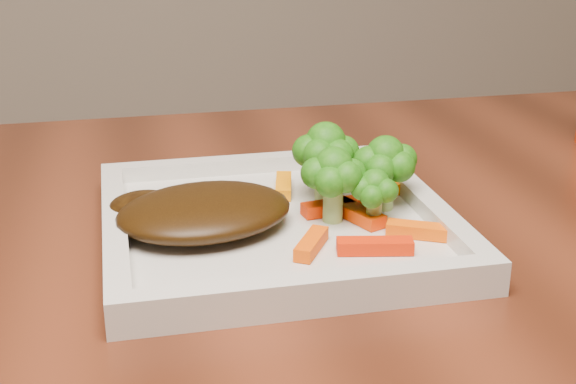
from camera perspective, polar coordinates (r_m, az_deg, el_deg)
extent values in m
cube|color=silver|center=(0.64, -0.87, -2.64)|extent=(0.27, 0.27, 0.01)
ellipsoid|color=#321E07|center=(0.63, -5.96, -1.37)|extent=(0.16, 0.13, 0.03)
cube|color=red|center=(0.59, 6.20, -3.84)|extent=(0.06, 0.03, 0.01)
cube|color=#FF5A04|center=(0.62, 9.55, -2.73)|extent=(0.06, 0.04, 0.01)
cube|color=#F44F03|center=(0.59, 1.67, -3.70)|extent=(0.04, 0.05, 0.01)
cube|color=orange|center=(0.70, 7.09, 0.19)|extent=(0.05, 0.03, 0.01)
cube|color=orange|center=(0.70, -0.32, 0.44)|extent=(0.02, 0.05, 0.01)
cube|color=#EE3C03|center=(0.65, 4.73, -1.43)|extent=(0.04, 0.06, 0.01)
cube|color=#FF3104|center=(0.66, 3.38, -1.04)|extent=(0.06, 0.02, 0.01)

